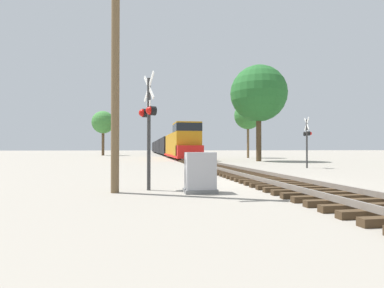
% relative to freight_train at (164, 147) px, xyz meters
% --- Properties ---
extents(ground_plane, '(400.00, 400.00, 0.00)m').
position_rel_freight_train_xyz_m(ground_plane, '(0.00, -57.92, -1.83)').
color(ground_plane, gray).
extents(rail_track_bed, '(2.60, 160.00, 0.31)m').
position_rel_freight_train_xyz_m(rail_track_bed, '(0.00, -57.92, -1.70)').
color(rail_track_bed, '#42301E').
rests_on(rail_track_bed, ground).
extents(freight_train, '(2.86, 79.55, 4.32)m').
position_rel_freight_train_xyz_m(freight_train, '(0.00, 0.00, 0.00)').
color(freight_train, '#B77A14').
rests_on(freight_train, ground).
extents(crossing_signal_near, '(0.58, 1.00, 3.89)m').
position_rel_freight_train_xyz_m(crossing_signal_near, '(-4.88, -59.50, 0.53)').
color(crossing_signal_near, '#333333').
rests_on(crossing_signal_near, ground).
extents(crossing_signal_far, '(0.50, 1.01, 3.59)m').
position_rel_freight_train_xyz_m(crossing_signal_far, '(6.45, -50.06, 0.37)').
color(crossing_signal_far, '#333333').
rests_on(crossing_signal_far, ground).
extents(relay_cabinet, '(1.01, 0.69, 1.26)m').
position_rel_freight_train_xyz_m(relay_cabinet, '(-3.28, -60.34, -1.21)').
color(relay_cabinet, slate).
rests_on(relay_cabinet, ground).
extents(utility_pole, '(1.80, 0.26, 9.76)m').
position_rel_freight_train_xyz_m(utility_pole, '(-5.91, -59.90, 3.21)').
color(utility_pole, brown).
rests_on(utility_pole, ground).
extents(tree_far_right, '(6.13, 6.13, 10.44)m').
position_rel_freight_train_xyz_m(tree_far_right, '(7.46, -38.74, 5.51)').
color(tree_far_right, '#473521').
rests_on(tree_far_right, ground).
extents(tree_mid_background, '(4.03, 4.03, 8.23)m').
position_rel_freight_train_xyz_m(tree_mid_background, '(10.29, -27.73, 4.35)').
color(tree_mid_background, brown).
rests_on(tree_mid_background, ground).
extents(tree_deep_background, '(4.43, 4.43, 8.79)m').
position_rel_freight_train_xyz_m(tree_deep_background, '(-12.61, -8.40, 4.68)').
color(tree_deep_background, brown).
rests_on(tree_deep_background, ground).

